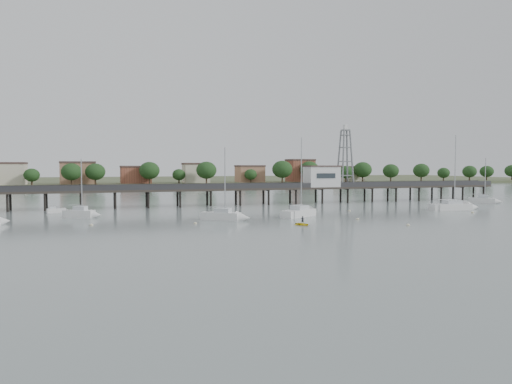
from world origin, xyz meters
TOP-DOWN VIEW (x-y plane):
  - ground_plane at (0.00, 0.00)m, footprint 500.00×500.00m
  - pier at (0.00, 60.00)m, footprint 150.00×5.00m
  - pier_building at (25.00, 60.00)m, footprint 8.40×5.40m
  - lattice_tower at (31.50, 60.00)m, footprint 3.20×3.20m
  - sailboat_b at (-30.26, 41.40)m, footprint 6.62×4.71m
  - sailboat_d at (44.30, 33.58)m, footprint 10.35×3.76m
  - sailboat_c at (8.02, 31.71)m, footprint 9.22×7.29m
  - sailboat_e at (63.21, 46.10)m, footprint 6.60×6.14m
  - sailboat_f at (-6.93, 29.06)m, footprint 7.74×6.32m
  - white_tender at (-35.86, 53.10)m, footprint 3.70×2.17m
  - yellow_dinghy at (2.05, 18.89)m, footprint 1.92×1.21m
  - dinghy_occupant at (2.05, 18.89)m, footprint 0.66×1.23m
  - mooring_buoys at (6.88, 28.04)m, footprint 71.57×27.88m
  - far_shore at (0.36, 239.58)m, footprint 500.00×170.00m

SIDE VIEW (x-z plane):
  - ground_plane at x=0.00m, z-range 0.00..0.00m
  - yellow_dinghy at x=2.05m, z-range -1.30..1.30m
  - dinghy_occupant at x=2.05m, z-range -0.14..0.14m
  - mooring_buoys at x=6.88m, z-range -0.12..0.28m
  - white_tender at x=-35.86m, z-range -0.26..1.09m
  - sailboat_d at x=44.30m, z-range -7.66..8.91m
  - sailboat_c at x=8.02m, z-range -6.95..8.21m
  - sailboat_f at x=-6.93m, z-range -5.84..7.13m
  - sailboat_e at x=63.21m, z-range -5.19..6.49m
  - sailboat_b at x=-30.26m, z-range -4.79..6.11m
  - far_shore at x=0.36m, z-range -4.25..6.15m
  - pier at x=0.00m, z-range 1.04..6.54m
  - pier_building at x=25.00m, z-range 4.02..9.32m
  - lattice_tower at x=31.50m, z-range 3.35..18.85m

